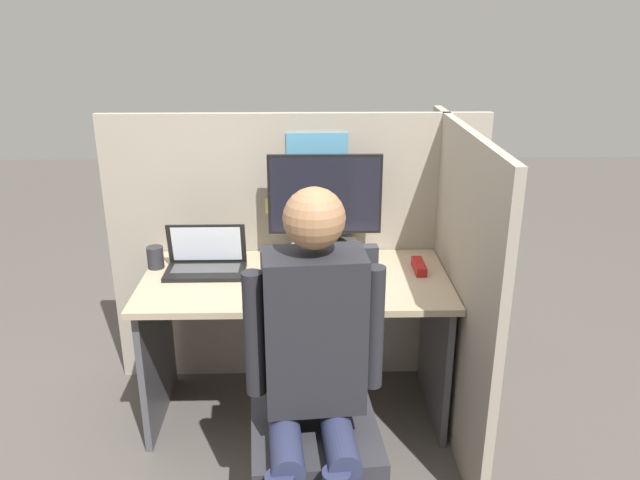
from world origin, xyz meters
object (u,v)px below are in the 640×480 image
Objects in this scene: carrot_toy at (314,294)px; office_chair at (317,393)px; monitor at (325,200)px; person at (313,359)px; stapler at (419,266)px; pen_cup at (155,257)px; paper_box at (325,253)px; laptop at (206,263)px.

office_chair is (0.01, -0.43, -0.21)m from carrot_toy.
carrot_toy is at bearing 90.83° from office_chair.
person is at bearing -93.82° from monitor.
stapler is (0.44, -0.14, -0.29)m from monitor.
stapler is 1.58× the size of pen_cup.
stapler is at bearing -2.97° from pen_cup.
office_chair is at bearing -93.62° from monitor.
monitor is 1.00m from office_chair.
carrot_toy is at bearing -25.53° from pen_cup.
paper_box is 0.47m from stapler.
person is at bearing -93.83° from paper_box.
person is at bearing -90.77° from carrot_toy.
person reaches higher than paper_box.
monitor is 0.86m from pen_cup.
laptop is 3.49× the size of pen_cup.
paper_box is 0.58m from laptop.
monitor is at bearing 162.16° from stapler.
pen_cup is (-0.76, 0.79, 0.24)m from office_chair.
laptop is 0.34× the size of office_chair.
pen_cup is at bearing -174.74° from paper_box.
office_chair is at bearing -55.22° from laptop.
person reaches higher than monitor.
laptop is 0.27× the size of person.
paper_box is 0.27m from monitor.
pen_cup is at bearing 177.03° from stapler.
stapler is at bearing 60.04° from person.
person is at bearing -119.96° from stapler.
person is at bearing -94.88° from office_chair.
pen_cup is (-0.25, 0.05, 0.01)m from laptop.
carrot_toy is at bearing -149.78° from stapler.
office_chair is 0.30m from person.
carrot_toy is 0.60m from person.
monitor is 0.64m from laptop.
office_chair reaches higher than paper_box.
pen_cup is (-1.26, 0.07, 0.03)m from stapler.
person is (-0.07, -1.03, 0.02)m from paper_box.
laptop is at bearing -167.25° from paper_box.
stapler is at bearing -17.84° from monitor.
carrot_toy is at bearing -97.99° from paper_box.
person is (-0.01, -0.59, 0.04)m from carrot_toy.
person is at bearing -61.18° from laptop.
stapler is 0.12× the size of person.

